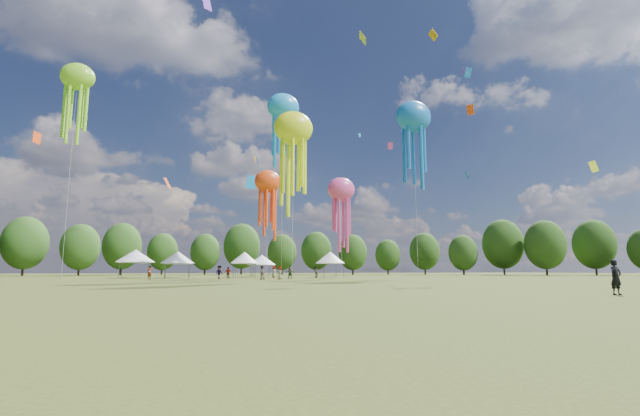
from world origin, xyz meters
name	(u,v)px	position (x,y,z in m)	size (l,w,h in m)	color
ground	(459,297)	(0.00, 0.00, 0.00)	(300.00, 300.00, 0.00)	#384416
observer_main	(616,277)	(8.04, -1.37, 0.85)	(0.62, 0.41, 1.70)	black
spectator_near	(262,273)	(-2.29, 34.76, 0.83)	(0.81, 0.63, 1.66)	gray
spectators_far	(261,272)	(-0.57, 43.99, 0.86)	(24.00, 12.74, 1.79)	gray
festival_tents	(225,258)	(-4.39, 54.54, 3.14)	(35.59, 10.67, 4.29)	#47474C
show_kites	(321,141)	(5.97, 37.30, 18.53)	(50.76, 16.25, 26.85)	#E6FF1A
small_kites	(276,78)	(0.73, 41.81, 28.75)	(79.54, 59.89, 43.07)	#E6FF1A
treeline	(224,240)	(-3.87, 62.51, 6.54)	(201.57, 95.24, 13.43)	#38281C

